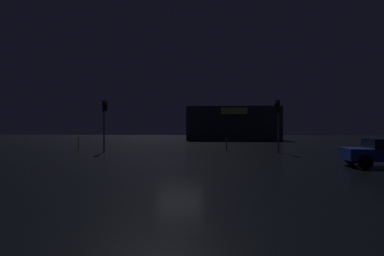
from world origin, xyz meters
The scene contains 6 objects.
ground_plane centered at (0.00, 0.00, 0.00)m, with size 120.00×120.00×0.00m, color black.
store_building centered at (5.16, 31.95, 2.69)m, with size 14.84×6.47×5.37m.
traffic_signal_main centered at (7.14, 7.50, 3.12)m, with size 0.42×0.42×4.26m.
traffic_signal_opposite centered at (-7.09, 6.99, 3.17)m, with size 0.42×0.42×4.28m.
bollard_kerb_a centered at (3.08, 9.21, 0.61)m, with size 0.11×0.11×1.23m, color #595B60.
bollard_kerb_b centered at (-10.03, 8.41, 0.62)m, with size 0.09×0.09×1.24m, color gold.
Camera 1 is at (1.85, -16.96, 2.09)m, focal length 27.65 mm.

